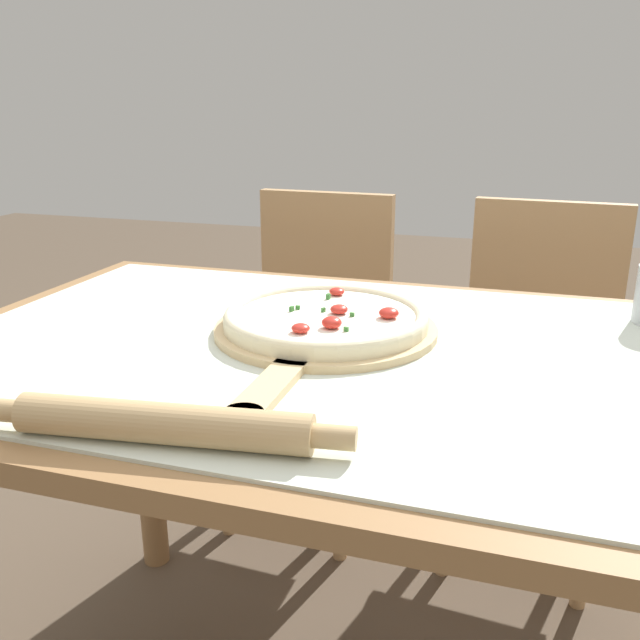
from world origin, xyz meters
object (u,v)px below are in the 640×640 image
(pizza_peel, at_px, (322,333))
(chair_left, at_px, (315,332))
(pizza, at_px, (326,318))
(chair_right, at_px, (536,355))
(rolling_pin, at_px, (163,423))

(pizza_peel, height_order, chair_left, chair_left)
(pizza, distance_m, chair_right, 0.85)
(pizza_peel, xyz_separation_m, pizza, (0.00, 0.02, 0.02))
(pizza, bearing_deg, pizza_peel, -91.41)
(chair_right, bearing_deg, pizza_peel, -110.53)
(chair_right, bearing_deg, chair_left, -175.89)
(pizza, height_order, chair_left, chair_left)
(pizza, distance_m, rolling_pin, 0.40)
(pizza, xyz_separation_m, rolling_pin, (-0.06, -0.40, -0.00))
(pizza_peel, distance_m, chair_left, 0.83)
(rolling_pin, relative_size, chair_left, 0.46)
(pizza_peel, distance_m, rolling_pin, 0.38)
(chair_left, bearing_deg, pizza_peel, -69.10)
(chair_left, relative_size, chair_right, 1.00)
(rolling_pin, distance_m, chair_left, 1.17)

